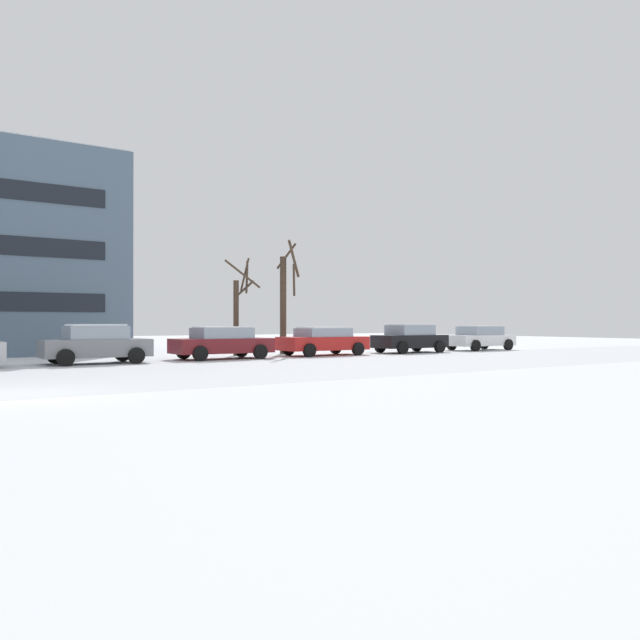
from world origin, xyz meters
name	(u,v)px	position (x,y,z in m)	size (l,w,h in m)	color
ground_plane	(14,395)	(0.00, 0.00, 0.00)	(120.00, 120.00, 0.00)	white
parked_car_gray	(96,344)	(4.24, 9.88, 0.78)	(4.02, 2.03, 1.54)	slate
parked_car_maroon	(222,342)	(9.68, 10.05, 0.74)	(4.35, 2.08, 1.44)	maroon
parked_car_red	(323,341)	(15.12, 10.12, 0.72)	(4.36, 2.12, 1.39)	red
parked_car_black	(410,338)	(20.56, 9.88, 0.77)	(4.03, 2.02, 1.53)	black
parked_car_white	(480,338)	(26.00, 9.87, 0.73)	(4.25, 2.04, 1.43)	white
tree_far_left	(238,309)	(11.57, 12.28, 2.27)	(1.82, 1.73, 4.76)	#423326
tree_far_right	(284,300)	(14.29, 12.45, 2.79)	(1.15, 1.71, 5.78)	#423326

